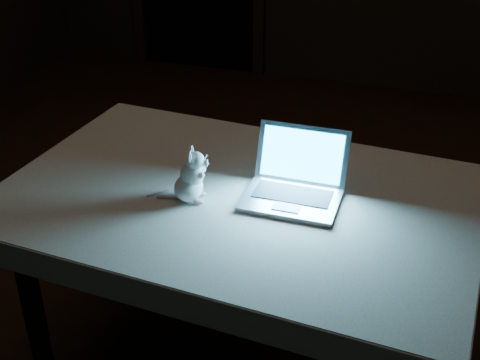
% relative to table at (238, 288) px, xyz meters
% --- Properties ---
extents(floor, '(5.00, 5.00, 0.00)m').
position_rel_table_xyz_m(floor, '(-0.19, 0.44, -0.36)').
color(floor, black).
rests_on(floor, ground).
extents(table, '(1.39, 0.95, 0.71)m').
position_rel_table_xyz_m(table, '(0.00, 0.00, 0.00)').
color(table, black).
rests_on(table, floor).
extents(tablecloth, '(1.57, 1.19, 0.09)m').
position_rel_table_xyz_m(tablecloth, '(-0.07, -0.06, 0.32)').
color(tablecloth, beige).
rests_on(tablecloth, table).
extents(laptop, '(0.28, 0.25, 0.19)m').
position_rel_table_xyz_m(laptop, '(0.16, -0.00, 0.46)').
color(laptop, '#A3A3A7').
rests_on(laptop, tablecloth).
extents(plush_mouse, '(0.14, 0.14, 0.17)m').
position_rel_table_xyz_m(plush_mouse, '(-0.13, -0.08, 0.45)').
color(plush_mouse, silver).
rests_on(plush_mouse, tablecloth).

